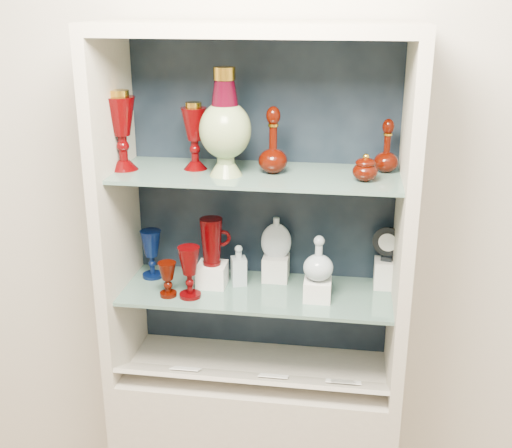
# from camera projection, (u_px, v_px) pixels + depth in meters

# --- Properties ---
(wall_back) EXTENTS (3.50, 0.02, 2.80)m
(wall_back) POSITION_uv_depth(u_px,v_px,m) (265.00, 177.00, 2.29)
(wall_back) COLOR beige
(wall_back) RESTS_ON ground
(cabinet_back_panel) EXTENTS (0.98, 0.02, 1.15)m
(cabinet_back_panel) POSITION_uv_depth(u_px,v_px,m) (264.00, 200.00, 2.29)
(cabinet_back_panel) COLOR black
(cabinet_back_panel) RESTS_ON cabinet_base
(cabinet_side_left) EXTENTS (0.04, 0.40, 1.15)m
(cabinet_side_left) POSITION_uv_depth(u_px,v_px,m) (116.00, 210.00, 2.18)
(cabinet_side_left) COLOR #BAB19F
(cabinet_side_left) RESTS_ON cabinet_base
(cabinet_side_right) EXTENTS (0.04, 0.40, 1.15)m
(cabinet_side_right) POSITION_uv_depth(u_px,v_px,m) (405.00, 224.00, 2.04)
(cabinet_side_right) COLOR #BAB19F
(cabinet_side_right) RESTS_ON cabinet_base
(cabinet_top_cap) EXTENTS (1.00, 0.40, 0.04)m
(cabinet_top_cap) POSITION_uv_depth(u_px,v_px,m) (256.00, 28.00, 1.91)
(cabinet_top_cap) COLOR #BAB19F
(cabinet_top_cap) RESTS_ON cabinet_side_left
(shelf_lower) EXTENTS (0.92, 0.34, 0.01)m
(shelf_lower) POSITION_uv_depth(u_px,v_px,m) (257.00, 292.00, 2.22)
(shelf_lower) COLOR slate
(shelf_lower) RESTS_ON cabinet_side_left
(shelf_upper) EXTENTS (0.92, 0.34, 0.01)m
(shelf_upper) POSITION_uv_depth(u_px,v_px,m) (257.00, 174.00, 2.08)
(shelf_upper) COLOR slate
(shelf_upper) RESTS_ON cabinet_side_left
(label_ledge) EXTENTS (0.92, 0.17, 0.09)m
(label_ledge) POSITION_uv_depth(u_px,v_px,m) (251.00, 378.00, 2.19)
(label_ledge) COLOR #BAB19F
(label_ledge) RESTS_ON cabinet_base
(label_card_0) EXTENTS (0.10, 0.06, 0.03)m
(label_card_0) POSITION_uv_depth(u_px,v_px,m) (186.00, 369.00, 2.22)
(label_card_0) COLOR white
(label_card_0) RESTS_ON label_ledge
(label_card_1) EXTENTS (0.10, 0.06, 0.03)m
(label_card_1) POSITION_uv_depth(u_px,v_px,m) (274.00, 376.00, 2.17)
(label_card_1) COLOR white
(label_card_1) RESTS_ON label_ledge
(label_card_2) EXTENTS (0.10, 0.06, 0.03)m
(label_card_2) POSITION_uv_depth(u_px,v_px,m) (346.00, 382.00, 2.14)
(label_card_2) COLOR white
(label_card_2) RESTS_ON label_ledge
(label_card_3) EXTENTS (0.10, 0.06, 0.03)m
(label_card_3) POSITION_uv_depth(u_px,v_px,m) (341.00, 381.00, 2.14)
(label_card_3) COLOR white
(label_card_3) RESTS_ON label_ledge
(pedestal_lamp_left) EXTENTS (0.11, 0.11, 0.26)m
(pedestal_lamp_left) POSITION_uv_depth(u_px,v_px,m) (122.00, 131.00, 2.08)
(pedestal_lamp_left) COLOR #4C0001
(pedestal_lamp_left) RESTS_ON shelf_upper
(pedestal_lamp_right) EXTENTS (0.09, 0.09, 0.22)m
(pedestal_lamp_right) POSITION_uv_depth(u_px,v_px,m) (194.00, 136.00, 2.09)
(pedestal_lamp_right) COLOR #4C0001
(pedestal_lamp_right) RESTS_ON shelf_upper
(enamel_urn) EXTENTS (0.19, 0.19, 0.34)m
(enamel_urn) POSITION_uv_depth(u_px,v_px,m) (225.00, 122.00, 2.00)
(enamel_urn) COLOR #074119
(enamel_urn) RESTS_ON shelf_upper
(ruby_decanter_a) EXTENTS (0.12, 0.12, 0.24)m
(ruby_decanter_a) POSITION_uv_depth(u_px,v_px,m) (273.00, 136.00, 2.04)
(ruby_decanter_a) COLOR #400A01
(ruby_decanter_a) RESTS_ON shelf_upper
(ruby_decanter_b) EXTENTS (0.08, 0.08, 0.18)m
(ruby_decanter_b) POSITION_uv_depth(u_px,v_px,m) (387.00, 144.00, 2.06)
(ruby_decanter_b) COLOR #400A01
(ruby_decanter_b) RESTS_ON shelf_upper
(lidded_bowl) EXTENTS (0.10, 0.10, 0.09)m
(lidded_bowl) POSITION_uv_depth(u_px,v_px,m) (365.00, 167.00, 1.97)
(lidded_bowl) COLOR #400A01
(lidded_bowl) RESTS_ON shelf_upper
(cobalt_goblet) EXTENTS (0.08, 0.08, 0.18)m
(cobalt_goblet) POSITION_uv_depth(u_px,v_px,m) (152.00, 254.00, 2.30)
(cobalt_goblet) COLOR #05113B
(cobalt_goblet) RESTS_ON shelf_lower
(ruby_goblet_tall) EXTENTS (0.09, 0.09, 0.18)m
(ruby_goblet_tall) POSITION_uv_depth(u_px,v_px,m) (189.00, 272.00, 2.14)
(ruby_goblet_tall) COLOR #4C0001
(ruby_goblet_tall) RESTS_ON shelf_lower
(ruby_goblet_small) EXTENTS (0.08, 0.08, 0.12)m
(ruby_goblet_small) POSITION_uv_depth(u_px,v_px,m) (168.00, 279.00, 2.16)
(ruby_goblet_small) COLOR #400A01
(ruby_goblet_small) RESTS_ON shelf_lower
(riser_ruby_pitcher) EXTENTS (0.10, 0.10, 0.08)m
(riser_ruby_pitcher) POSITION_uv_depth(u_px,v_px,m) (212.00, 275.00, 2.25)
(riser_ruby_pitcher) COLOR silver
(riser_ruby_pitcher) RESTS_ON shelf_lower
(ruby_pitcher) EXTENTS (0.15, 0.12, 0.17)m
(ruby_pitcher) POSITION_uv_depth(u_px,v_px,m) (211.00, 242.00, 2.20)
(ruby_pitcher) COLOR #4C0001
(ruby_pitcher) RESTS_ON riser_ruby_pitcher
(clear_square_bottle) EXTENTS (0.07, 0.07, 0.15)m
(clear_square_bottle) POSITION_uv_depth(u_px,v_px,m) (239.00, 265.00, 2.24)
(clear_square_bottle) COLOR #9BADB6
(clear_square_bottle) RESTS_ON shelf_lower
(riser_flat_flask) EXTENTS (0.09, 0.09, 0.09)m
(riser_flat_flask) POSITION_uv_depth(u_px,v_px,m) (276.00, 268.00, 2.29)
(riser_flat_flask) COLOR silver
(riser_flat_flask) RESTS_ON shelf_lower
(flat_flask) EXTENTS (0.11, 0.05, 0.15)m
(flat_flask) POSITION_uv_depth(u_px,v_px,m) (276.00, 236.00, 2.25)
(flat_flask) COLOR #ADBAC0
(flat_flask) RESTS_ON riser_flat_flask
(riser_clear_round_decanter) EXTENTS (0.09, 0.09, 0.07)m
(riser_clear_round_decanter) POSITION_uv_depth(u_px,v_px,m) (317.00, 290.00, 2.14)
(riser_clear_round_decanter) COLOR silver
(riser_clear_round_decanter) RESTS_ON shelf_lower
(clear_round_decanter) EXTENTS (0.13, 0.13, 0.15)m
(clear_round_decanter) POSITION_uv_depth(u_px,v_px,m) (319.00, 259.00, 2.11)
(clear_round_decanter) COLOR #9BADB6
(clear_round_decanter) RESTS_ON riser_clear_round_decanter
(riser_cameo_medallion) EXTENTS (0.08, 0.08, 0.10)m
(riser_cameo_medallion) POSITION_uv_depth(u_px,v_px,m) (386.00, 274.00, 2.23)
(riser_cameo_medallion) COLOR silver
(riser_cameo_medallion) RESTS_ON shelf_lower
(cameo_medallion) EXTENTS (0.11, 0.06, 0.12)m
(cameo_medallion) POSITION_uv_depth(u_px,v_px,m) (388.00, 243.00, 2.19)
(cameo_medallion) COLOR black
(cameo_medallion) RESTS_ON riser_cameo_medallion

